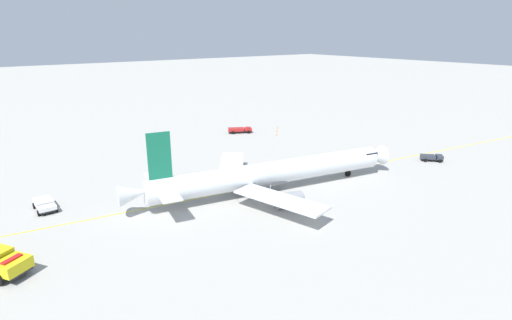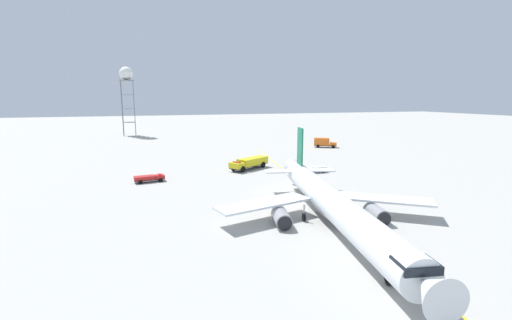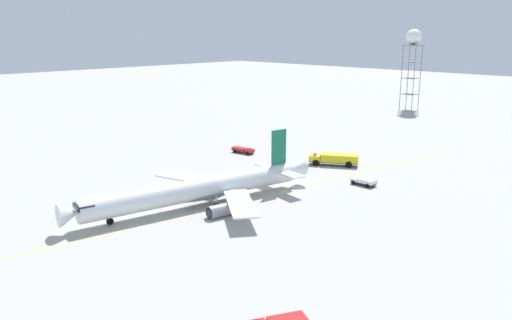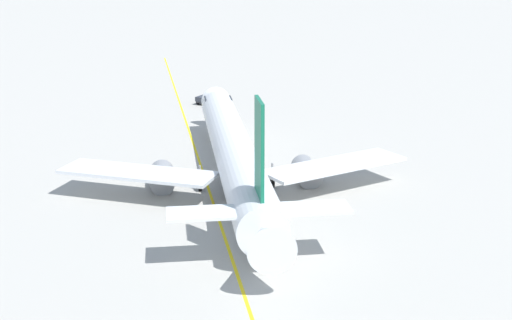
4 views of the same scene
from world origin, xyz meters
name	(u,v)px [view 4 (image 4 of 4)]	position (x,y,z in m)	size (l,w,h in m)	color
ground_plane	(237,182)	(0.00, 0.00, 0.00)	(600.00, 600.00, 0.00)	#ADAAA3
airliner_main	(235,155)	(0.31, 0.51, 2.74)	(30.29, 45.14, 11.31)	silver
baggage_truck_truck	(209,98)	(-6.54, -34.51, 0.72)	(4.16, 4.04, 1.22)	#232326
taxiway_centreline	(203,173)	(2.20, -3.62, 0.00)	(23.15, 149.44, 0.01)	yellow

